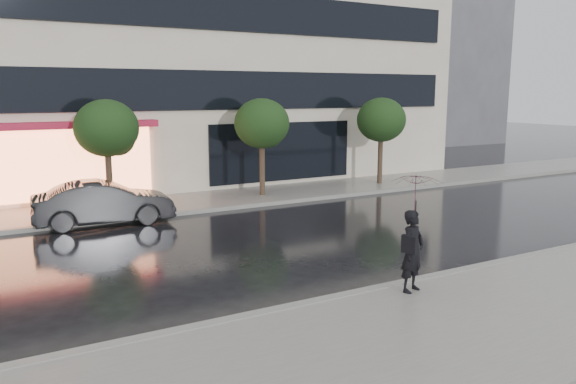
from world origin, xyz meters
TOP-DOWN VIEW (x-y plane):
  - ground at (0.00, 0.00)m, footprint 120.00×120.00m
  - sidewalk_near at (0.00, -3.25)m, footprint 60.00×4.50m
  - sidewalk_far at (0.00, 10.25)m, footprint 60.00×3.50m
  - curb_near at (0.00, -1.00)m, footprint 60.00×0.25m
  - curb_far at (0.00, 8.50)m, footprint 60.00×0.25m
  - bg_building_right at (26.00, 28.00)m, footprint 12.00×12.00m
  - tree_mid_west at (-2.94, 10.03)m, footprint 2.20×2.20m
  - tree_mid_east at (3.06, 10.03)m, footprint 2.20×2.20m
  - tree_far_east at (9.06, 10.03)m, footprint 2.20×2.20m
  - parked_car at (-3.56, 8.30)m, footprint 4.44×1.86m
  - pedestrian_with_umbrella at (0.69, -1.49)m, footprint 1.29×1.30m

SIDE VIEW (x-z plane):
  - ground at x=0.00m, z-range 0.00..0.00m
  - sidewalk_near at x=0.00m, z-range 0.00..0.12m
  - sidewalk_far at x=0.00m, z-range 0.00..0.12m
  - curb_near at x=0.00m, z-range 0.00..0.14m
  - curb_far at x=0.00m, z-range 0.00..0.14m
  - parked_car at x=-3.56m, z-range 0.00..1.43m
  - pedestrian_with_umbrella at x=0.69m, z-range 0.53..3.00m
  - tree_mid_west at x=-2.94m, z-range 0.93..4.92m
  - tree_mid_east at x=3.06m, z-range 0.93..4.92m
  - tree_far_east at x=9.06m, z-range 0.93..4.92m
  - bg_building_right at x=26.00m, z-range 0.00..16.00m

